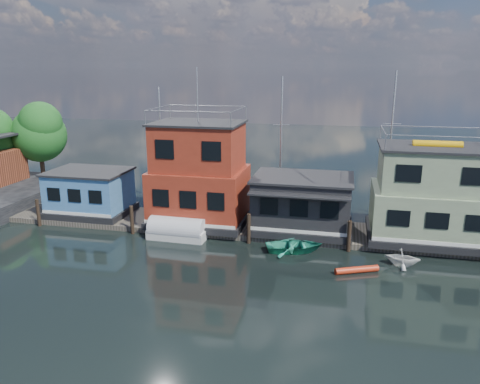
% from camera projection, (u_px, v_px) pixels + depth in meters
% --- Properties ---
extents(ground, '(160.00, 160.00, 0.00)m').
position_uv_depth(ground, '(288.00, 313.00, 24.12)').
color(ground, black).
rests_on(ground, ground).
extents(dock, '(48.00, 5.00, 0.40)m').
position_uv_depth(dock, '(308.00, 232.00, 35.36)').
color(dock, '#595147').
rests_on(dock, ground).
extents(houseboat_blue, '(6.40, 4.90, 3.66)m').
position_uv_depth(houseboat_blue, '(90.00, 192.00, 38.65)').
color(houseboat_blue, black).
rests_on(houseboat_blue, dock).
extents(houseboat_red, '(7.40, 5.90, 11.86)m').
position_uv_depth(houseboat_red, '(199.00, 176.00, 36.14)').
color(houseboat_red, black).
rests_on(houseboat_red, dock).
extents(houseboat_dark, '(7.40, 6.10, 4.06)m').
position_uv_depth(houseboat_dark, '(302.00, 203.00, 34.87)').
color(houseboat_dark, black).
rests_on(houseboat_dark, dock).
extents(houseboat_green, '(8.40, 5.90, 7.03)m').
position_uv_depth(houseboat_green, '(432.00, 196.00, 32.69)').
color(houseboat_green, black).
rests_on(houseboat_green, dock).
extents(pilings, '(42.28, 0.28, 2.20)m').
position_uv_depth(pilings, '(300.00, 233.00, 32.56)').
color(pilings, '#2D2116').
rests_on(pilings, ground).
extents(background_masts, '(36.40, 0.16, 12.00)m').
position_uv_depth(background_masts, '(374.00, 151.00, 38.61)').
color(background_masts, silver).
rests_on(background_masts, ground).
extents(dinghy_white, '(2.38, 2.12, 1.14)m').
position_uv_depth(dinghy_white, '(403.00, 257.00, 29.70)').
color(dinghy_white, silver).
rests_on(dinghy_white, ground).
extents(tarp_runabout, '(4.33, 1.83, 1.74)m').
position_uv_depth(tarp_runabout, '(177.00, 230.00, 34.33)').
color(tarp_runabout, beige).
rests_on(tarp_runabout, ground).
extents(red_kayak, '(2.71, 1.50, 0.41)m').
position_uv_depth(red_kayak, '(357.00, 270.00, 28.76)').
color(red_kayak, red).
rests_on(red_kayak, ground).
extents(dinghy_teal, '(4.53, 3.80, 0.81)m').
position_uv_depth(dinghy_teal, '(294.00, 246.00, 32.05)').
color(dinghy_teal, teal).
rests_on(dinghy_teal, ground).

